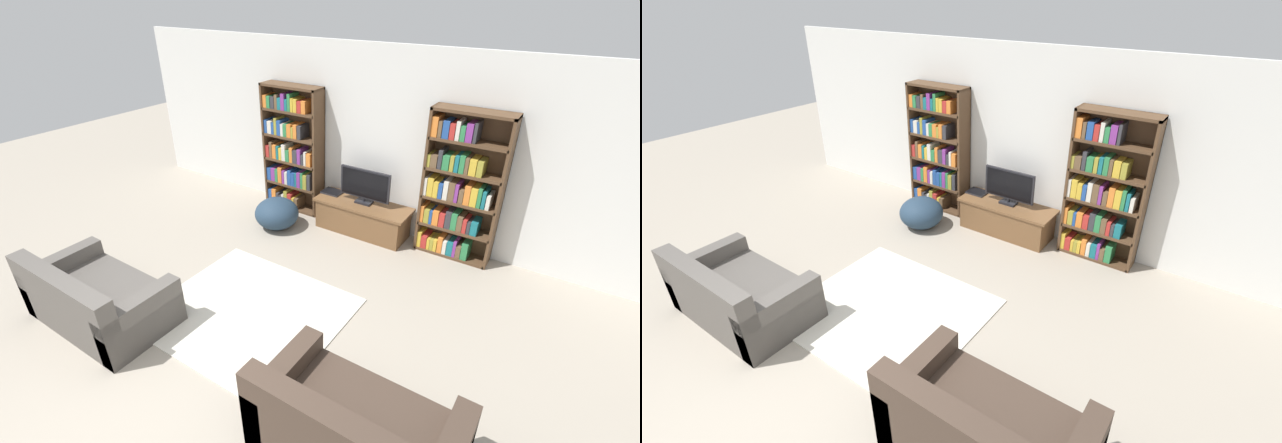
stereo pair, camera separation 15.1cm
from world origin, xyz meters
TOP-DOWN VIEW (x-y plane):
  - ground_plane at (0.00, 0.00)m, footprint 18.00×18.00m
  - wall_back at (0.00, 4.23)m, footprint 8.80×0.06m
  - bookshelf_left at (-1.36, 4.05)m, footprint 0.98×0.30m
  - bookshelf_right at (1.26, 4.05)m, footprint 0.98×0.30m
  - tv_stand at (-0.01, 3.91)m, footprint 1.41×0.52m
  - television at (-0.01, 3.94)m, footprint 0.77×0.16m
  - laptop at (-0.57, 3.99)m, footprint 0.30×0.23m
  - area_rug at (-0.22, 1.60)m, footprint 2.04×1.82m
  - couch_left_sectional at (-1.48, 0.66)m, footprint 1.57×0.90m
  - couch_right_sofa at (1.59, 0.77)m, footprint 1.52×0.87m
  - beanbag_ottoman at (-1.15, 3.34)m, footprint 0.66×0.66m

SIDE VIEW (x-z plane):
  - ground_plane at x=0.00m, z-range 0.00..0.00m
  - area_rug at x=-0.22m, z-range 0.00..0.02m
  - beanbag_ottoman at x=-1.15m, z-range 0.00..0.46m
  - tv_stand at x=-0.01m, z-range 0.00..0.46m
  - couch_left_sectional at x=-1.48m, z-range -0.12..0.65m
  - couch_right_sofa at x=1.59m, z-range -0.13..0.71m
  - laptop at x=-0.57m, z-range 0.46..0.49m
  - television at x=-0.01m, z-range 0.48..0.99m
  - bookshelf_right at x=1.26m, z-range -0.04..1.93m
  - bookshelf_left at x=-1.36m, z-range -0.02..1.95m
  - wall_back at x=0.00m, z-range 0.00..2.60m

